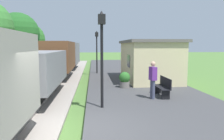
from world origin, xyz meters
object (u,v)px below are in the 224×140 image
(freight_train, at_px, (48,62))
(tree_field_distant, at_px, (28,39))
(lamp_post_far, at_px, (97,44))
(bench_near_hut, at_px, (163,87))
(tree_field_left, at_px, (18,34))
(person_waiting, at_px, (153,78))
(station_hut, at_px, (149,60))
(lamp_post_near, at_px, (102,42))
(potted_planter, at_px, (125,79))

(freight_train, relative_size, tree_field_distant, 4.41)
(freight_train, height_order, lamp_post_far, lamp_post_far)
(bench_near_hut, relative_size, tree_field_left, 0.25)
(lamp_post_far, bearing_deg, person_waiting, -75.69)
(station_hut, distance_m, lamp_post_far, 5.42)
(bench_near_hut, distance_m, lamp_post_near, 3.96)
(bench_near_hut, distance_m, potted_planter, 2.70)
(freight_train, distance_m, tree_field_distant, 18.49)
(tree_field_distant, bearing_deg, station_hut, -51.98)
(lamp_post_near, distance_m, tree_field_distant, 25.04)
(potted_planter, relative_size, tree_field_left, 0.15)
(person_waiting, relative_size, lamp_post_near, 0.46)
(lamp_post_far, bearing_deg, tree_field_distant, 126.58)
(lamp_post_near, bearing_deg, station_hut, 61.09)
(station_hut, bearing_deg, lamp_post_near, -118.91)
(freight_train, relative_size, lamp_post_far, 7.03)
(freight_train, height_order, bench_near_hut, freight_train)
(station_hut, xyz_separation_m, lamp_post_near, (-3.56, -6.45, 1.15))
(station_hut, distance_m, lamp_post_near, 7.46)
(bench_near_hut, relative_size, person_waiting, 0.88)
(freight_train, bearing_deg, lamp_post_far, 54.28)
(tree_field_left, bearing_deg, bench_near_hut, -50.40)
(station_hut, height_order, potted_planter, station_hut)
(bench_near_hut, xyz_separation_m, potted_planter, (-1.51, 2.24, 0.00))
(lamp_post_near, bearing_deg, tree_field_left, 118.41)
(potted_planter, relative_size, lamp_post_far, 0.25)
(tree_field_distant, bearing_deg, bench_near_hut, -59.97)
(bench_near_hut, bearing_deg, tree_field_left, 129.60)
(freight_train, relative_size, potted_planter, 28.38)
(station_hut, distance_m, tree_field_left, 14.61)
(lamp_post_far, bearing_deg, bench_near_hut, -71.29)
(lamp_post_near, height_order, tree_field_distant, tree_field_distant)
(station_hut, relative_size, tree_field_distant, 0.98)
(potted_planter, relative_size, tree_field_distant, 0.16)
(station_hut, height_order, bench_near_hut, station_hut)
(person_waiting, bearing_deg, tree_field_distant, -72.11)
(station_hut, height_order, person_waiting, station_hut)
(bench_near_hut, height_order, tree_field_left, tree_field_left)
(bench_near_hut, xyz_separation_m, tree_field_left, (-11.07, 13.38, 3.20))
(bench_near_hut, relative_size, lamp_post_far, 0.41)
(tree_field_left, bearing_deg, lamp_post_far, -29.59)
(lamp_post_far, bearing_deg, lamp_post_near, -90.00)
(freight_train, distance_m, lamp_post_near, 6.80)
(freight_train, height_order, tree_field_distant, tree_field_distant)
(potted_planter, bearing_deg, tree_field_distant, 119.56)
(potted_planter, height_order, tree_field_left, tree_field_left)
(freight_train, relative_size, person_waiting, 15.20)
(station_hut, xyz_separation_m, potted_planter, (-2.10, -2.63, -0.93))
(tree_field_left, bearing_deg, person_waiting, -52.88)
(freight_train, xyz_separation_m, station_hut, (6.80, 0.59, 0.03))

